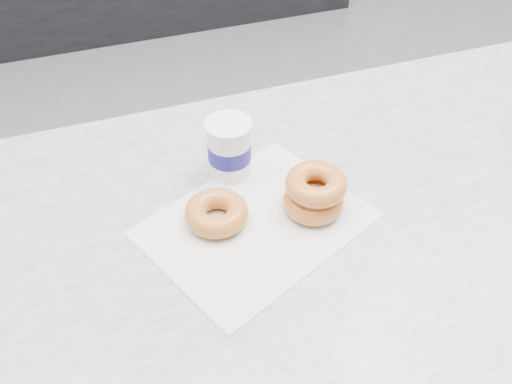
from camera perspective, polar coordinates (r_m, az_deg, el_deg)
The scene contains 6 objects.
ground at distance 2.02m, azimuth -0.08°, elevation -7.93°, with size 5.00×5.00×0.00m, color gray.
counter at distance 1.33m, azimuth 8.55°, elevation -14.79°, with size 3.06×0.76×0.90m.
wax_paper at distance 0.93m, azimuth -0.03°, elevation -3.19°, with size 0.34×0.26×0.00m, color silver.
donut_single at distance 0.92m, azimuth -3.96°, elevation -2.08°, with size 0.10×0.10×0.04m, color orange.
donut_stack at distance 0.93m, azimuth 5.88°, elevation -0.08°, with size 0.12×0.12×0.07m.
coffee_cup at distance 0.99m, azimuth -2.68°, elevation 4.43°, with size 0.10×0.10×0.11m.
Camera 1 is at (-0.41, -1.19, 1.58)m, focal length 40.00 mm.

